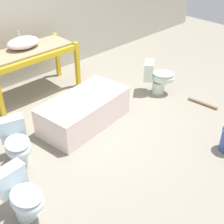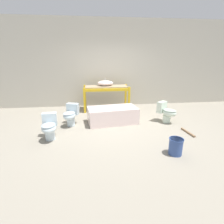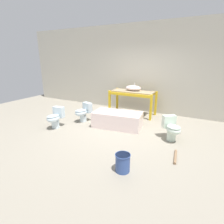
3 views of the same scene
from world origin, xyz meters
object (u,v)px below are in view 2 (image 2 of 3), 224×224
Objects in this scene: toilet_extra at (71,115)px; bucket_white at (176,146)px; bathtub_main at (113,114)px; sink_basin at (105,83)px; toilet_far at (167,112)px; toilet_near at (49,127)px.

toilet_extra reaches higher than bucket_white.
bathtub_main is 4.39× the size of bucket_white.
sink_basin reaches higher than toilet_far.
toilet_far reaches higher than bathtub_main.
toilet_far and toilet_extra have the same top height.
bucket_white is (-0.55, -1.73, -0.14)m from toilet_far.
toilet_extra is at bearing 59.41° from toilet_near.
sink_basin is 0.89× the size of toilet_far.
toilet_extra is at bearing -125.94° from sink_basin.
bathtub_main is 2.37× the size of toilet_far.
bucket_white is at bearing -25.20° from toilet_near.
toilet_far reaches higher than bucket_white.
toilet_extra is at bearing 141.07° from bucket_white.
toilet_far is at bearing -43.73° from sink_basin.
bathtub_main is 2.17m from bucket_white.
toilet_near is 0.97× the size of toilet_extra.
sink_basin is 2.00m from toilet_extra.
toilet_near reaches higher than bucket_white.
bathtub_main is 1.60m from toilet_far.
toilet_near reaches higher than bathtub_main.
toilet_near is at bearing 156.33° from toilet_far.
toilet_near is at bearing -99.18° from toilet_extra.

